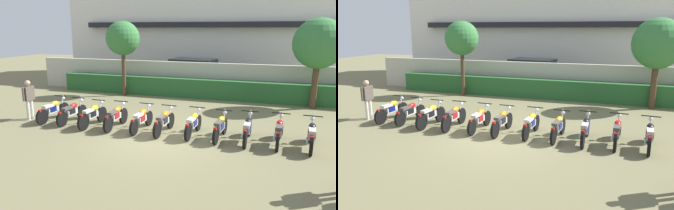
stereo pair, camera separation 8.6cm
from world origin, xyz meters
The scene contains 19 objects.
ground centered at (0.00, 0.00, 0.00)m, with size 60.00×60.00×0.00m, color olive.
building centered at (0.00, 14.63, 3.78)m, with size 22.71×6.50×7.56m.
compound_wall centered at (0.00, 7.90, 0.94)m, with size 21.57×0.30×1.88m, color #BCB7A8.
hedge_row centered at (0.00, 7.20, 0.52)m, with size 17.26×0.70×1.05m, color #28602D.
parked_car centered at (-1.12, 9.78, 0.94)m, with size 4.72×2.59×1.89m.
tree_near_inspector centered at (-4.50, 6.53, 3.20)m, with size 1.89×1.89×4.18m.
tree_far_side centered at (5.50, 6.59, 3.06)m, with size 2.35×2.35×4.26m.
motorcycle_in_row_0 centered at (-4.98, 0.80, 0.46)m, with size 0.60×1.96×0.97m.
motorcycle_in_row_1 centered at (-4.07, 0.80, 0.45)m, with size 0.60×1.90×0.96m.
motorcycle_in_row_2 centered at (-2.99, 0.63, 0.46)m, with size 0.60×1.89×0.98m.
motorcycle_in_row_3 centered at (-2.01, 0.70, 0.46)m, with size 0.60×1.92×0.98m.
motorcycle_in_row_4 centered at (-0.96, 0.74, 0.44)m, with size 0.60×1.93×0.95m.
motorcycle_in_row_5 centered at (-0.04, 0.69, 0.45)m, with size 0.60×1.89×0.96m.
motorcycle_in_row_6 centered at (1.04, 0.77, 0.45)m, with size 0.60×1.86×0.96m.
motorcycle_in_row_7 centered at (2.03, 0.68, 0.44)m, with size 0.60×1.81×0.95m.
motorcycle_in_row_8 centered at (2.95, 0.70, 0.46)m, with size 0.60×1.96×0.97m.
motorcycle_in_row_9 centered at (3.96, 0.75, 0.46)m, with size 0.60×1.95×0.97m.
motorcycle_in_row_10 centered at (4.94, 0.71, 0.46)m, with size 0.60×1.96×0.97m.
inspector_person centered at (-6.02, 0.64, 0.99)m, with size 0.22×0.67×1.67m.
Camera 1 is at (3.74, -10.09, 3.77)m, focal length 34.73 mm.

